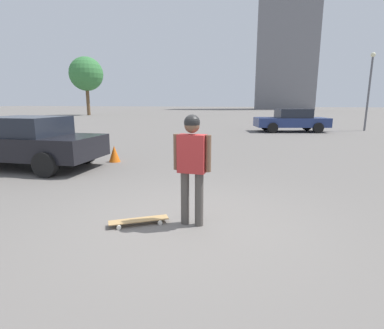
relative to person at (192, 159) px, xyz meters
The scene contains 9 objects.
ground_plane 1.00m from the person, ahead, with size 220.00×220.00×0.00m, color slate.
person is the anchor object (origin of this frame).
skateboard 1.23m from the person, 164.42° to the right, with size 0.85×0.62×0.08m.
car_parked_near 6.10m from the person, 154.07° to the left, with size 4.25×2.13×1.41m.
car_parked_far 15.53m from the person, 81.86° to the left, with size 4.60×2.81×1.39m.
building_block_distant 78.38m from the person, 87.40° to the left, with size 13.92×9.40×36.47m.
tree_distant 40.47m from the person, 125.77° to the left, with size 4.46×4.46×7.72m.
traffic_cone 5.40m from the person, 131.40° to the left, with size 0.34×0.34×0.49m.
lamp_post 18.60m from the person, 68.57° to the left, with size 0.28×0.28×4.74m.
Camera 1 is at (1.09, -4.08, 1.80)m, focal length 28.00 mm.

